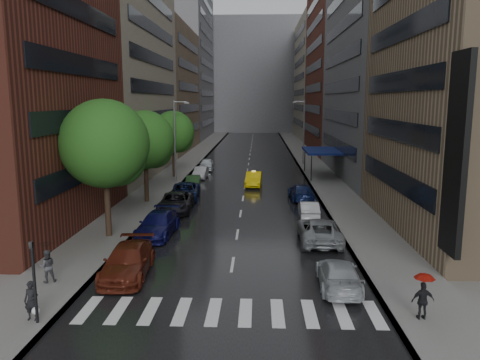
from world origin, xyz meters
name	(u,v)px	position (x,y,z in m)	size (l,w,h in m)	color
ground	(228,293)	(0.00, 0.00, 0.00)	(220.00, 220.00, 0.00)	gray
road	(249,160)	(0.00, 50.00, 0.01)	(14.00, 140.00, 0.01)	black
sidewalk_left	(191,160)	(-9.00, 50.00, 0.07)	(4.00, 140.00, 0.15)	gray
sidewalk_right	(308,160)	(9.00, 50.00, 0.07)	(4.00, 140.00, 0.15)	gray
crosswalk	(229,312)	(0.20, -2.00, 0.01)	(13.15, 2.80, 0.01)	silver
buildings_left	(161,59)	(-15.00, 58.79, 15.99)	(8.00, 108.00, 38.00)	maroon
buildings_right	(343,63)	(15.00, 56.70, 15.03)	(8.05, 109.10, 36.00)	#937A5B
building_far	(254,76)	(0.00, 118.00, 16.00)	(40.00, 14.00, 32.00)	slate
tree_near	(105,144)	(-8.60, 8.88, 6.34)	(5.81, 5.81, 9.26)	#382619
tree_mid	(145,140)	(-8.60, 19.71, 5.68)	(5.21, 5.21, 8.30)	#382619
tree_far	(173,132)	(-8.60, 33.58, 5.42)	(4.98, 4.98, 7.93)	#382619
taxi	(254,179)	(0.94, 28.42, 0.77)	(1.63, 4.66, 1.54)	#DEBC0B
parked_cars_left	(179,198)	(-5.40, 18.18, 0.77)	(2.87, 42.85, 1.60)	#591F11
parked_cars_right	(314,221)	(5.40, 11.01, 0.74)	(2.68, 25.71, 1.58)	#A5AAAF
ped_bag_walker	(32,302)	(-7.89, -3.34, 0.96)	(0.67, 0.47, 1.67)	black
ped_black_umbrella	(47,258)	(-9.09, 0.71, 1.39)	(1.01, 0.98, 2.09)	#434347
ped_red_umbrella	(424,292)	(8.28, -2.60, 1.33)	(0.96, 0.82, 2.01)	black
traffic_light	(34,274)	(-7.60, -3.57, 2.23)	(0.18, 0.15, 3.45)	black
street_lamp_left	(175,139)	(-7.72, 30.00, 4.89)	(1.74, 0.22, 9.00)	gray
street_lamp_right	(303,131)	(7.72, 45.00, 4.89)	(1.74, 0.22, 9.00)	gray
awning	(321,151)	(8.98, 35.00, 3.13)	(4.00, 8.00, 3.12)	navy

